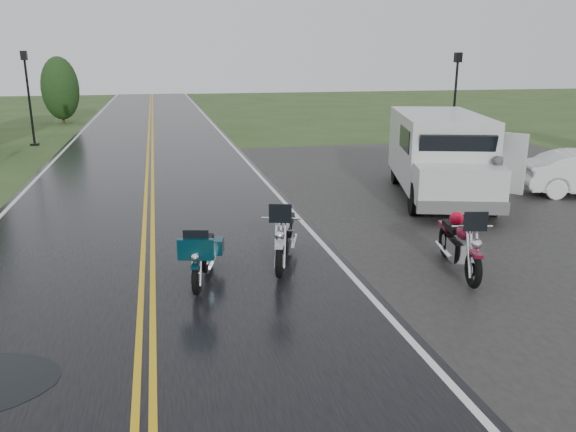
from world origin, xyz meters
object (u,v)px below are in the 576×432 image
at_px(motorcycle_silver, 280,246).
at_px(lamp_post_far_right, 455,103).
at_px(motorcycle_teal, 196,266).
at_px(person_at_van, 494,188).
at_px(van_white, 418,169).
at_px(lamp_post_far_left, 29,99).
at_px(motorcycle_red, 475,255).

relative_size(motorcycle_silver, lamp_post_far_right, 0.54).
height_order(motorcycle_teal, motorcycle_silver, motorcycle_silver).
relative_size(person_at_van, lamp_post_far_right, 0.37).
relative_size(van_white, person_at_van, 3.95).
relative_size(van_white, lamp_post_far_left, 1.45).
bearing_deg(motorcycle_silver, motorcycle_red, -3.15).
distance_m(motorcycle_teal, motorcycle_silver, 1.64).
bearing_deg(motorcycle_silver, lamp_post_far_right, 68.62).
bearing_deg(motorcycle_teal, lamp_post_far_right, 60.98).
distance_m(motorcycle_red, lamp_post_far_right, 16.12).
relative_size(motorcycle_red, person_at_van, 1.43).
distance_m(lamp_post_far_left, lamp_post_far_right, 19.57).
xyz_separation_m(motorcycle_red, lamp_post_far_left, (-11.12, 20.56, 1.53)).
height_order(motorcycle_red, motorcycle_silver, motorcycle_silver).
bearing_deg(lamp_post_far_left, person_at_van, -49.19).
distance_m(person_at_van, lamp_post_far_right, 11.05).
xyz_separation_m(motorcycle_red, person_at_van, (3.03, 4.18, 0.13)).
height_order(van_white, lamp_post_far_right, lamp_post_far_right).
distance_m(motorcycle_teal, van_white, 7.29).
distance_m(motorcycle_silver, van_white, 5.76).
bearing_deg(lamp_post_far_right, motorcycle_red, -117.45).
relative_size(motorcycle_teal, motorcycle_silver, 0.84).
height_order(motorcycle_red, person_at_van, person_at_van).
xyz_separation_m(lamp_post_far_left, lamp_post_far_right, (18.51, -6.32, -0.05)).
xyz_separation_m(motorcycle_teal, motorcycle_silver, (1.58, 0.44, 0.11)).
bearing_deg(lamp_post_far_right, motorcycle_silver, -129.40).
xyz_separation_m(motorcycle_silver, lamp_post_far_right, (10.66, 12.98, 1.48)).
bearing_deg(van_white, motorcycle_red, -87.18).
distance_m(motorcycle_red, motorcycle_teal, 4.91).
distance_m(motorcycle_red, van_white, 5.04).
bearing_deg(person_at_van, lamp_post_far_left, -54.92).
distance_m(motorcycle_red, lamp_post_far_left, 23.43).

